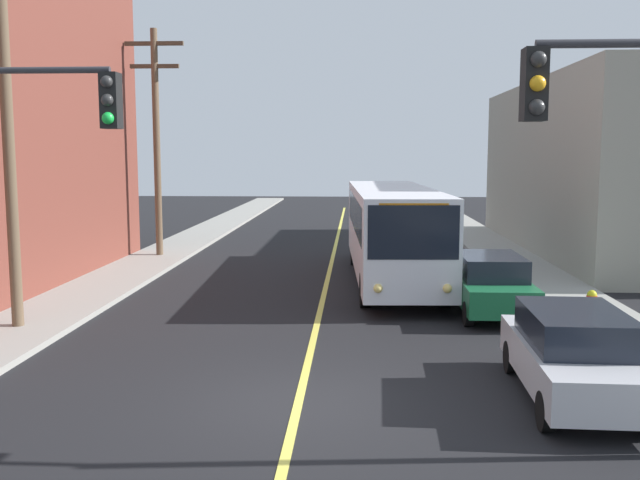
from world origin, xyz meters
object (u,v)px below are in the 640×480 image
Objects in this scene: parked_car_green at (490,283)px; traffic_signal_left_corner at (8,156)px; fire_hydrant at (591,306)px; utility_pole_near at (6,90)px; city_bus at (392,228)px; parked_car_silver at (574,354)px; utility_pole_mid at (156,132)px.

traffic_signal_left_corner reaches higher than parked_car_green.
traffic_signal_left_corner is 7.14× the size of fire_hydrant.
utility_pole_near is at bearing -167.83° from parked_car_green.
city_bus is 11.97m from parked_car_silver.
city_bus is 11.16m from utility_pole_mid.
traffic_signal_left_corner is at bearing 177.85° from parked_car_silver.
parked_car_silver is at bearing -53.73° from utility_pole_mid.
utility_pole_near reaches higher than utility_pole_mid.
parked_car_green is 0.42× the size of utility_pole_near.
city_bus is at bearing 125.77° from fire_hydrant.
parked_car_silver is 10.84m from traffic_signal_left_corner.
utility_pole_near is 12.37× the size of fire_hydrant.
traffic_signal_left_corner reaches higher than fire_hydrant.
fire_hydrant is (12.26, 4.79, -3.72)m from traffic_signal_left_corner.
city_bus is 5.52m from parked_car_green.
utility_pole_mid is 16.23m from traffic_signal_left_corner.
traffic_signal_left_corner is at bearing -124.09° from city_bus.
parked_car_green is 13.22m from utility_pole_near.
parked_car_green is 12.41m from traffic_signal_left_corner.
traffic_signal_left_corner is at bearing -158.65° from fire_hydrant.
parked_car_silver is 6.79m from parked_car_green.
utility_pole_near is (-11.95, -2.58, 5.01)m from parked_car_green.
fire_hydrant is at bearing -54.23° from city_bus.
traffic_signal_left_corner is at bearing -83.51° from utility_pole_mid.
parked_car_silver is at bearing -19.07° from utility_pole_near.
utility_pole_mid is at bearing 140.79° from parked_car_green.
utility_pole_mid is 18.66m from fire_hydrant.
utility_pole_mid is (-11.89, 9.70, 4.41)m from parked_car_green.
fire_hydrant is at bearing 68.92° from parked_car_silver.
utility_pole_mid reaches higher than fire_hydrant.
traffic_signal_left_corner is 13.68m from fire_hydrant.
traffic_signal_left_corner is (1.90, -3.82, -1.55)m from utility_pole_near.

